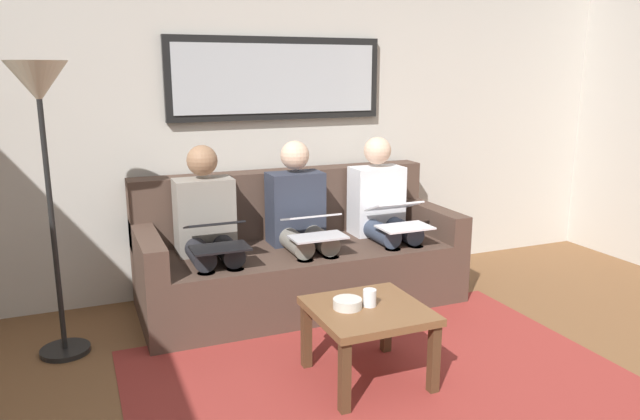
% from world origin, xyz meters
% --- Properties ---
extents(wall_rear, '(6.00, 0.12, 2.60)m').
position_xyz_m(wall_rear, '(0.00, -2.60, 1.30)').
color(wall_rear, beige).
rests_on(wall_rear, ground_plane).
extents(area_rug, '(2.60, 1.80, 0.01)m').
position_xyz_m(area_rug, '(0.00, -0.85, 0.00)').
color(area_rug, maroon).
rests_on(area_rug, ground_plane).
extents(couch, '(2.20, 0.90, 0.90)m').
position_xyz_m(couch, '(0.00, -2.12, 0.31)').
color(couch, '#4C382D').
rests_on(couch, ground_plane).
extents(framed_mirror, '(1.61, 0.05, 0.59)m').
position_xyz_m(framed_mirror, '(0.00, -2.51, 1.55)').
color(framed_mirror, black).
extents(coffee_table, '(0.58, 0.58, 0.41)m').
position_xyz_m(coffee_table, '(0.06, -0.90, 0.34)').
color(coffee_table, brown).
rests_on(coffee_table, ground_plane).
extents(cup, '(0.07, 0.07, 0.09)m').
position_xyz_m(cup, '(0.05, -0.91, 0.45)').
color(cup, silver).
rests_on(cup, coffee_table).
extents(bowl, '(0.15, 0.15, 0.05)m').
position_xyz_m(bowl, '(0.17, -0.93, 0.43)').
color(bowl, beige).
rests_on(bowl, coffee_table).
extents(person_left, '(0.38, 0.58, 1.14)m').
position_xyz_m(person_left, '(-0.64, -2.05, 0.61)').
color(person_left, silver).
rests_on(person_left, couch).
extents(laptop_white, '(0.36, 0.38, 0.17)m').
position_xyz_m(laptop_white, '(-0.64, -1.82, 0.63)').
color(laptop_white, white).
extents(person_middle, '(0.38, 0.58, 1.14)m').
position_xyz_m(person_middle, '(0.00, -2.05, 0.61)').
color(person_middle, '#2D3342').
rests_on(person_middle, couch).
extents(laptop_silver, '(0.36, 0.33, 0.14)m').
position_xyz_m(laptop_silver, '(0.00, -1.80, 0.62)').
color(laptop_silver, silver).
extents(person_right, '(0.38, 0.58, 1.14)m').
position_xyz_m(person_right, '(0.64, -2.05, 0.61)').
color(person_right, gray).
rests_on(person_right, couch).
extents(laptop_black, '(0.35, 0.36, 0.15)m').
position_xyz_m(laptop_black, '(0.64, -1.81, 0.63)').
color(laptop_black, black).
extents(standing_lamp, '(0.32, 0.32, 1.66)m').
position_xyz_m(standing_lamp, '(1.55, -1.85, 1.37)').
color(standing_lamp, black).
rests_on(standing_lamp, ground_plane).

